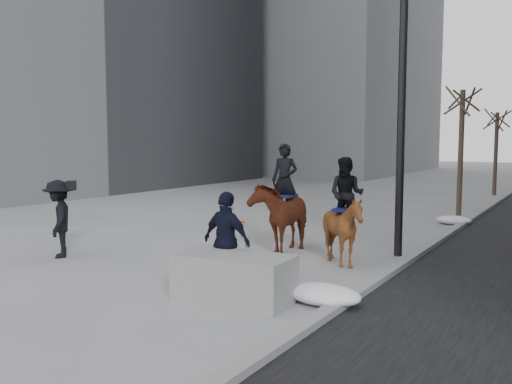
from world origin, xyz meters
The scene contains 12 objects.
ground centered at (0.00, 0.00, 0.00)m, with size 120.00×120.00×0.00m, color gray.
curb centered at (3.00, 10.00, 0.06)m, with size 0.25×90.00×0.12m, color gray.
building_left centered at (-19.00, 10.00, 10.00)m, with size 12.00×26.00×20.00m, color #595960.
planter centered at (1.35, -1.68, 0.39)m, with size 1.93×0.97×0.77m, color gray.
tree_near centered at (2.40, 10.88, 2.42)m, with size 1.20×1.20×4.85m, color #3A2F22, non-canonical shape.
tree_far centered at (2.40, 19.06, 2.19)m, with size 1.20×1.20×4.38m, color #3B2B23, non-canonical shape.
mounted_left centered at (0.08, 2.23, 0.95)m, with size 1.10×2.07×2.56m.
mounted_right centered at (1.92, 1.61, 0.92)m, with size 1.32×1.46×2.29m.
feeder centered at (0.90, -1.23, 0.88)m, with size 1.08×0.92×1.75m.
camera_crew centered at (-3.87, -1.00, 0.89)m, with size 1.27×1.25×1.75m.
lamppost centered at (2.60, 3.50, 4.99)m, with size 0.25×3.24×9.09m.
snow_piles centered at (2.70, 2.70, 0.15)m, with size 1.26×10.45×0.32m.
Camera 1 is at (6.26, -8.93, 2.65)m, focal length 38.00 mm.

